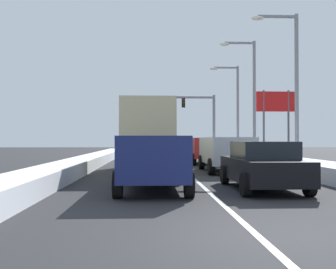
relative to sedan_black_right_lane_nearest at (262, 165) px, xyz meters
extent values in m
plane|color=#28282B|center=(-1.74, 7.99, -0.76)|extent=(120.00, 120.00, 0.00)
cube|color=silver|center=(-1.74, 11.54, -0.76)|extent=(0.14, 39.03, 0.01)
cube|color=white|center=(3.56, 11.54, -0.46)|extent=(2.02, 39.03, 0.61)
cube|color=white|center=(-7.04, 11.54, -0.47)|extent=(1.47, 39.03, 0.59)
cube|color=black|center=(0.00, 0.04, -0.13)|extent=(1.82, 4.50, 0.70)
cube|color=black|center=(0.00, -0.11, 0.47)|extent=(1.64, 2.20, 0.55)
cube|color=red|center=(-0.69, -2.16, -0.01)|extent=(0.24, 0.08, 0.14)
cube|color=red|center=(0.69, -2.16, -0.01)|extent=(0.24, 0.08, 0.14)
cylinder|color=black|center=(-0.89, 1.59, -0.43)|extent=(0.22, 0.66, 0.66)
cylinder|color=black|center=(0.89, 1.59, -0.43)|extent=(0.22, 0.66, 0.66)
cylinder|color=black|center=(-0.89, -1.51, -0.43)|extent=(0.22, 0.66, 0.66)
cylinder|color=black|center=(0.89, -1.51, -0.43)|extent=(0.22, 0.66, 0.66)
cube|color=#B7BABF|center=(0.15, 6.90, 0.28)|extent=(1.95, 4.90, 1.25)
cube|color=black|center=(0.15, 4.49, 0.56)|extent=(1.56, 0.06, 0.55)
cube|color=red|center=(-0.63, 4.50, 0.18)|extent=(0.20, 0.08, 0.28)
cube|color=red|center=(0.93, 4.50, 0.18)|extent=(0.20, 0.08, 0.28)
cylinder|color=black|center=(-0.81, 8.60, -0.39)|extent=(0.25, 0.74, 0.74)
cylinder|color=black|center=(1.10, 8.60, -0.39)|extent=(0.25, 0.74, 0.74)
cylinder|color=black|center=(-0.81, 5.20, -0.39)|extent=(0.25, 0.74, 0.74)
cylinder|color=black|center=(1.10, 5.20, -0.39)|extent=(0.25, 0.74, 0.74)
cube|color=maroon|center=(0.08, 13.40, 0.28)|extent=(1.95, 4.90, 1.25)
cube|color=black|center=(0.08, 10.99, 0.56)|extent=(1.56, 0.06, 0.55)
cube|color=red|center=(-0.70, 11.00, 0.18)|extent=(0.20, 0.08, 0.28)
cube|color=red|center=(0.86, 11.00, 0.18)|extent=(0.20, 0.08, 0.28)
cylinder|color=black|center=(-0.87, 15.10, -0.39)|extent=(0.25, 0.74, 0.74)
cylinder|color=black|center=(1.04, 15.10, -0.39)|extent=(0.25, 0.74, 0.74)
cylinder|color=black|center=(-0.87, 11.70, -0.39)|extent=(0.25, 0.74, 0.74)
cylinder|color=black|center=(1.04, 11.70, -0.39)|extent=(0.25, 0.74, 0.74)
cube|color=navy|center=(-3.41, 0.06, 0.28)|extent=(1.95, 4.90, 1.25)
cube|color=black|center=(-3.41, -2.35, 0.56)|extent=(1.56, 0.06, 0.55)
cube|color=red|center=(-4.19, -2.34, 0.18)|extent=(0.20, 0.08, 0.28)
cube|color=red|center=(-2.63, -2.34, 0.18)|extent=(0.20, 0.08, 0.28)
cylinder|color=black|center=(-4.36, 1.76, -0.39)|extent=(0.25, 0.74, 0.74)
cylinder|color=black|center=(-2.45, 1.76, -0.39)|extent=(0.25, 0.74, 0.74)
cylinder|color=black|center=(-4.36, -1.64, -0.39)|extent=(0.25, 0.74, 0.74)
cylinder|color=black|center=(-2.45, -1.64, -0.39)|extent=(0.25, 0.74, 0.74)
cube|color=#1E5633|center=(-3.59, 10.03, 0.80)|extent=(2.35, 2.20, 2.00)
cube|color=#D1C18C|center=(-3.59, 6.43, 1.30)|extent=(2.35, 5.00, 2.60)
cylinder|color=black|center=(-4.72, 10.33, -0.30)|extent=(0.28, 0.92, 0.92)
cylinder|color=black|center=(-2.47, 10.33, -0.30)|extent=(0.28, 0.92, 0.92)
cylinder|color=black|center=(-4.72, 4.93, -0.30)|extent=(0.28, 0.92, 0.92)
cylinder|color=black|center=(-2.47, 4.93, -0.30)|extent=(0.28, 0.92, 0.92)
cube|color=#38383D|center=(-3.44, 14.97, -0.13)|extent=(1.82, 4.50, 0.70)
cube|color=black|center=(-3.44, 14.82, 0.47)|extent=(1.64, 2.20, 0.55)
cube|color=red|center=(-4.13, 12.77, -0.01)|extent=(0.24, 0.08, 0.14)
cube|color=red|center=(-2.75, 12.77, -0.01)|extent=(0.24, 0.08, 0.14)
cylinder|color=black|center=(-4.33, 16.52, -0.43)|extent=(0.22, 0.66, 0.66)
cylinder|color=black|center=(-2.55, 16.52, -0.43)|extent=(0.22, 0.66, 0.66)
cylinder|color=black|center=(-4.33, 13.42, -0.43)|extent=(0.22, 0.66, 0.66)
cylinder|color=black|center=(-2.55, 13.42, -0.43)|extent=(0.22, 0.66, 0.66)
cylinder|color=slate|center=(3.16, 29.28, 2.34)|extent=(0.28, 0.28, 6.20)
cube|color=slate|center=(-0.54, 29.28, 5.19)|extent=(7.40, 0.20, 0.20)
cube|color=black|center=(-0.04, 29.28, 4.61)|extent=(0.34, 0.34, 0.95)
sphere|color=red|center=(-0.04, 29.09, 4.90)|extent=(0.22, 0.22, 0.22)
sphere|color=#593F0C|center=(-0.04, 29.09, 4.61)|extent=(0.22, 0.22, 0.22)
sphere|color=#0C3819|center=(-0.04, 29.09, 4.33)|extent=(0.22, 0.22, 0.22)
cube|color=black|center=(-3.44, 29.28, 4.61)|extent=(0.34, 0.34, 0.95)
sphere|color=red|center=(-3.44, 29.09, 4.90)|extent=(0.22, 0.22, 0.22)
sphere|color=#593F0C|center=(-3.44, 29.09, 4.61)|extent=(0.22, 0.22, 0.22)
sphere|color=#0C3819|center=(-3.44, 29.09, 4.33)|extent=(0.22, 0.22, 0.22)
cylinder|color=gray|center=(4.72, 9.76, 3.55)|extent=(0.22, 0.22, 8.62)
cube|color=gray|center=(3.62, 9.76, 7.71)|extent=(2.20, 0.14, 0.14)
ellipsoid|color=#EAE5C6|center=(2.52, 9.76, 7.61)|extent=(0.70, 0.36, 0.24)
cylinder|color=gray|center=(4.17, 16.86, 3.65)|extent=(0.22, 0.22, 8.83)
cube|color=gray|center=(3.07, 16.86, 7.92)|extent=(2.20, 0.14, 0.14)
ellipsoid|color=#EAE5C6|center=(1.97, 16.86, 7.82)|extent=(0.70, 0.36, 0.24)
cylinder|color=gray|center=(4.50, 23.96, 3.38)|extent=(0.22, 0.22, 8.28)
cube|color=gray|center=(3.40, 23.96, 7.36)|extent=(2.20, 0.14, 0.14)
ellipsoid|color=#EAE5C6|center=(2.30, 23.96, 7.26)|extent=(0.70, 0.36, 0.24)
cylinder|color=#59595B|center=(5.55, 19.25, 1.99)|extent=(0.16, 0.16, 5.50)
cylinder|color=#59595B|center=(7.55, 19.25, 1.99)|extent=(0.16, 0.16, 5.50)
cube|color=red|center=(6.55, 19.25, 3.84)|extent=(3.20, 0.12, 1.60)
camera|label=1|loc=(-3.50, -12.43, 0.81)|focal=43.06mm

